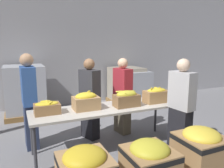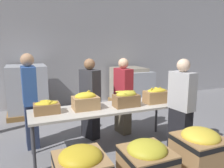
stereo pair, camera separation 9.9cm
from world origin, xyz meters
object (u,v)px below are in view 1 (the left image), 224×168
Objects in this scene: donation_bin_2 at (200,151)px; donation_bin_1 at (149,166)px; volunteer_0 at (30,102)px; volunteer_3 at (90,99)px; volunteer_1 at (181,107)px; volunteer_2 at (122,96)px; pallet_stack_1 at (132,88)px; pallet_stack_2 at (25,91)px; banana_box_3 at (156,95)px; banana_box_0 at (47,107)px; pallet_stack_0 at (126,86)px; sorting_table at (107,110)px; banana_box_1 at (86,101)px; banana_box_2 at (126,98)px.

donation_bin_1 is at bearing -180.00° from donation_bin_2.
volunteer_0 is at bearing 136.99° from donation_bin_2.
volunteer_3 is 2.18× the size of donation_bin_2.
volunteer_2 is at bearing 16.73° from volunteer_1.
volunteer_0 reaches higher than pallet_stack_1.
volunteer_3 reaches higher than pallet_stack_1.
pallet_stack_2 is (-2.44, 3.32, -0.17)m from volunteer_1.
volunteer_3 is at bearing 149.91° from banana_box_3.
pallet_stack_0 is at bearing 42.83° from banana_box_0.
volunteer_0 is 2.05m from pallet_stack_2.
volunteer_0 reaches higher than banana_box_0.
pallet_stack_1 is at bearing 70.41° from banana_box_3.
banana_box_0 reaches higher than sorting_table.
banana_box_2 is at bearing -10.40° from banana_box_1.
sorting_table is 3.59× the size of donation_bin_2.
volunteer_2 is 2.47m from pallet_stack_0.
banana_box_2 is (0.35, -0.09, 0.21)m from sorting_table.
volunteer_0 is (-0.23, 0.60, -0.03)m from banana_box_0.
banana_box_2 is at bearing 48.87° from volunteer_1.
banana_box_1 reaches higher than sorting_table.
pallet_stack_0 reaches higher than donation_bin_2.
banana_box_0 is 1.85m from donation_bin_1.
pallet_stack_2 is (-2.17, 4.07, 0.27)m from donation_bin_2.
sorting_table is at bearing -64.79° from pallet_stack_2.
volunteer_2 is 2.84m from pallet_stack_2.
donation_bin_1 is (-0.33, -1.28, -0.57)m from banana_box_2.
banana_box_1 is 0.96× the size of banana_box_2.
volunteer_1 is at bearing -27.75° from sorting_table.
banana_box_2 is 0.39× the size of pallet_stack_0.
pallet_stack_1 reaches higher than sorting_table.
pallet_stack_0 is (0.66, 3.33, -0.26)m from volunteer_1.
volunteer_0 is 1.64× the size of pallet_stack_1.
banana_box_2 is at bearing 14.53° from volunteer_3.
pallet_stack_2 is at bearing 108.53° from banana_box_1.
volunteer_0 is at bearing -100.52° from volunteer_2.
donation_bin_2 is (1.28, -1.41, -0.55)m from banana_box_1.
pallet_stack_1 is (2.33, 2.49, -0.42)m from banana_box_1.
banana_box_0 is 0.35× the size of pallet_stack_0.
banana_box_1 is 3.44m from pallet_stack_1.
banana_box_2 is 0.73m from volunteer_2.
donation_bin_2 reaches higher than donation_bin_1.
volunteer_3 is at bearing 102.60° from sorting_table.
donation_bin_1 is at bearing -24.87° from volunteer_2.
donation_bin_2 is (0.89, -1.36, -0.35)m from sorting_table.
volunteer_0 is at bearing 122.53° from donation_bin_1.
banana_box_3 reaches higher than sorting_table.
banana_box_1 is at bearing -44.69° from volunteer_3.
volunteer_0 is at bearing 152.48° from sorting_table.
volunteer_2 is at bearing -124.50° from pallet_stack_1.
pallet_stack_2 is (-1.62, 2.80, -0.28)m from banana_box_2.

